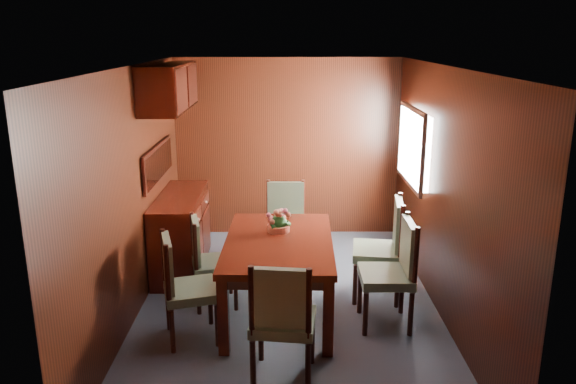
{
  "coord_description": "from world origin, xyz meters",
  "views": [
    {
      "loc": [
        -0.04,
        -5.2,
        2.68
      ],
      "look_at": [
        0.0,
        0.6,
        1.05
      ],
      "focal_mm": 35.0,
      "sensor_mm": 36.0,
      "label": 1
    }
  ],
  "objects_px": {
    "sideboard": "(181,232)",
    "dining_table": "(279,250)",
    "chair_right_near": "(395,267)",
    "chair_left_near": "(182,283)",
    "chair_head": "(282,316)",
    "flower_centerpiece": "(278,220)"
  },
  "relations": [
    {
      "from": "sideboard",
      "to": "dining_table",
      "type": "height_order",
      "value": "sideboard"
    },
    {
      "from": "sideboard",
      "to": "chair_right_near",
      "type": "bearing_deg",
      "value": -31.12
    },
    {
      "from": "chair_right_near",
      "to": "chair_left_near",
      "type": "bearing_deg",
      "value": 98.45
    },
    {
      "from": "chair_left_near",
      "to": "dining_table",
      "type": "bearing_deg",
      "value": 104.1
    },
    {
      "from": "sideboard",
      "to": "chair_head",
      "type": "height_order",
      "value": "chair_head"
    },
    {
      "from": "sideboard",
      "to": "chair_head",
      "type": "xyz_separation_m",
      "value": [
        1.19,
        -2.28,
        0.13
      ]
    },
    {
      "from": "dining_table",
      "to": "chair_left_near",
      "type": "relative_size",
      "value": 1.67
    },
    {
      "from": "chair_left_near",
      "to": "chair_head",
      "type": "xyz_separation_m",
      "value": [
        0.9,
        -0.66,
        0.02
      ]
    },
    {
      "from": "chair_right_near",
      "to": "flower_centerpiece",
      "type": "relative_size",
      "value": 4.36
    },
    {
      "from": "sideboard",
      "to": "chair_right_near",
      "type": "distance_m",
      "value": 2.62
    },
    {
      "from": "sideboard",
      "to": "chair_left_near",
      "type": "xyz_separation_m",
      "value": [
        0.3,
        -1.62,
        0.11
      ]
    },
    {
      "from": "dining_table",
      "to": "flower_centerpiece",
      "type": "bearing_deg",
      "value": 92.85
    },
    {
      "from": "flower_centerpiece",
      "to": "sideboard",
      "type": "bearing_deg",
      "value": 142.55
    },
    {
      "from": "sideboard",
      "to": "flower_centerpiece",
      "type": "xyz_separation_m",
      "value": [
        1.15,
        -0.88,
        0.44
      ]
    },
    {
      "from": "sideboard",
      "to": "chair_head",
      "type": "bearing_deg",
      "value": -62.37
    },
    {
      "from": "sideboard",
      "to": "chair_left_near",
      "type": "height_order",
      "value": "chair_left_near"
    },
    {
      "from": "chair_right_near",
      "to": "chair_head",
      "type": "relative_size",
      "value": 1.01
    },
    {
      "from": "chair_left_near",
      "to": "chair_right_near",
      "type": "distance_m",
      "value": 1.97
    },
    {
      "from": "chair_right_near",
      "to": "flower_centerpiece",
      "type": "height_order",
      "value": "chair_right_near"
    },
    {
      "from": "sideboard",
      "to": "dining_table",
      "type": "distance_m",
      "value": 1.63
    },
    {
      "from": "chair_left_near",
      "to": "chair_right_near",
      "type": "relative_size",
      "value": 0.95
    },
    {
      "from": "chair_right_near",
      "to": "sideboard",
      "type": "bearing_deg",
      "value": 59.64
    }
  ]
}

